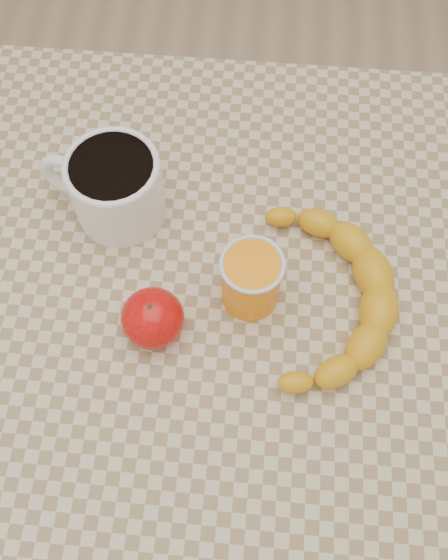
# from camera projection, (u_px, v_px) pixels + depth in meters

# --- Properties ---
(ground) EXTENTS (3.00, 3.00, 0.00)m
(ground) POSITION_uv_depth(u_px,v_px,m) (224.00, 420.00, 1.49)
(ground) COLOR tan
(ground) RESTS_ON ground
(table) EXTENTS (0.80, 0.80, 0.75)m
(table) POSITION_uv_depth(u_px,v_px,m) (224.00, 312.00, 0.90)
(table) COLOR #C9B58E
(table) RESTS_ON ground
(coffee_mug) EXTENTS (0.18, 0.15, 0.11)m
(coffee_mug) POSITION_uv_depth(u_px,v_px,m) (114.00, 185.00, 0.82)
(coffee_mug) COLOR white
(coffee_mug) RESTS_ON table
(orange_juice_glass) EXTENTS (0.08, 0.08, 0.09)m
(orange_juice_glass) POSITION_uv_depth(u_px,v_px,m) (251.00, 279.00, 0.77)
(orange_juice_glass) COLOR orange
(orange_juice_glass) RESTS_ON table
(apple) EXTENTS (0.10, 0.10, 0.07)m
(apple) POSITION_uv_depth(u_px,v_px,m) (153.00, 318.00, 0.76)
(apple) COLOR #A10508
(apple) RESTS_ON table
(banana) EXTENTS (0.25, 0.33, 0.05)m
(banana) POSITION_uv_depth(u_px,v_px,m) (326.00, 297.00, 0.78)
(banana) COLOR gold
(banana) RESTS_ON table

